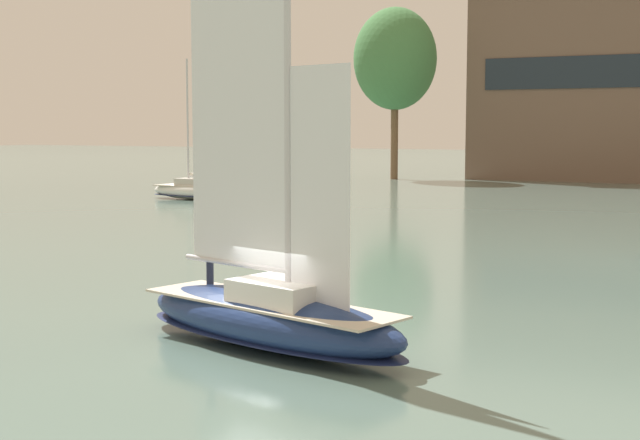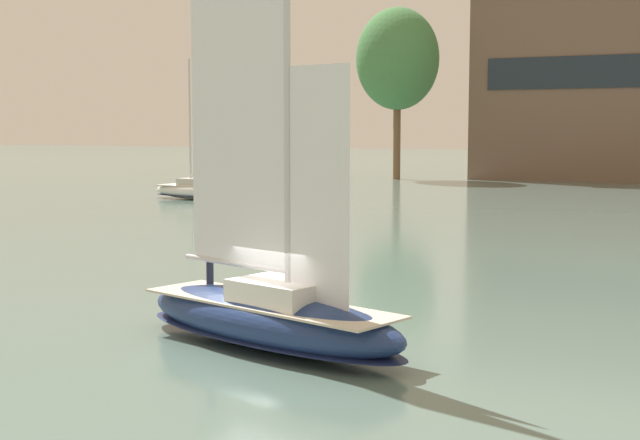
% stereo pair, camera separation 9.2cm
% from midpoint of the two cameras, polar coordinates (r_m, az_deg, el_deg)
% --- Properties ---
extents(ground_plane, '(400.00, 400.00, 0.00)m').
position_cam_midpoint_polar(ground_plane, '(22.99, -3.18, -8.14)').
color(ground_plane, slate).
extents(tree_shore_center, '(8.94, 8.94, 18.40)m').
position_cam_midpoint_polar(tree_shore_center, '(97.31, 5.01, 10.21)').
color(tree_shore_center, brown).
rests_on(tree_shore_center, ground).
extents(sailboat_main, '(8.96, 4.69, 11.86)m').
position_cam_midpoint_polar(sailboat_main, '(22.77, -3.18, -5.79)').
color(sailboat_main, navy).
rests_on(sailboat_main, ground).
extents(sailboat_moored_near_marina, '(8.00, 2.58, 10.87)m').
position_cam_midpoint_polar(sailboat_moored_near_marina, '(70.08, -7.83, 1.92)').
color(sailboat_moored_near_marina, white).
rests_on(sailboat_moored_near_marina, ground).
extents(sailboat_moored_mid_channel, '(5.61, 6.90, 9.67)m').
position_cam_midpoint_polar(sailboat_moored_mid_channel, '(86.41, -2.97, 2.76)').
color(sailboat_moored_mid_channel, '#232328').
rests_on(sailboat_moored_mid_channel, ground).
extents(channel_buoy, '(1.26, 1.26, 2.25)m').
position_cam_midpoint_polar(channel_buoy, '(33.60, -1.99, -2.08)').
color(channel_buoy, yellow).
rests_on(channel_buoy, ground).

